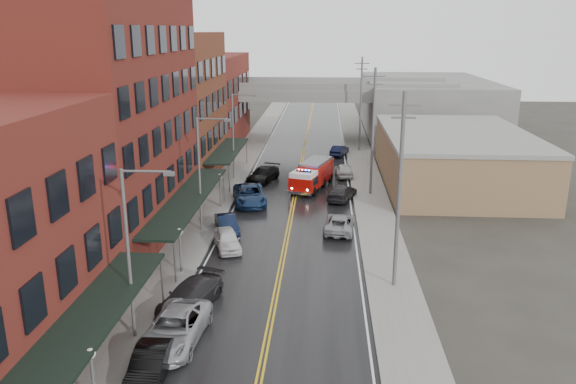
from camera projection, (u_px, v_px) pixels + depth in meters
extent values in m
cube|color=black|center=(292.00, 209.00, 49.56)|extent=(11.00, 160.00, 0.02)
cube|color=slate|center=(211.00, 207.00, 50.02)|extent=(3.00, 160.00, 0.15)
cube|color=slate|center=(376.00, 210.00, 49.07)|extent=(3.00, 160.00, 0.15)
cube|color=gray|center=(229.00, 207.00, 49.91)|extent=(0.30, 160.00, 0.15)
cube|color=gray|center=(357.00, 210.00, 49.18)|extent=(0.30, 160.00, 0.15)
cube|color=#5D1D18|center=(106.00, 119.00, 41.20)|extent=(9.00, 20.00, 18.00)
cube|color=brown|center=(171.00, 107.00, 58.38)|extent=(9.00, 15.00, 15.00)
cube|color=#5E1F18|center=(207.00, 101.00, 75.56)|extent=(9.00, 20.00, 12.00)
cube|color=olive|center=(454.00, 159.00, 57.40)|extent=(14.00, 22.00, 5.00)
cube|color=slate|center=(426.00, 106.00, 85.59)|extent=(18.00, 30.00, 8.00)
cube|color=black|center=(84.00, 325.00, 24.31)|extent=(2.60, 16.00, 0.18)
cylinder|color=slate|center=(162.00, 282.00, 31.93)|extent=(0.10, 0.10, 3.00)
cube|color=black|center=(188.00, 198.00, 42.51)|extent=(2.60, 18.00, 0.18)
cylinder|color=slate|center=(175.00, 262.00, 34.61)|extent=(0.10, 0.10, 3.00)
cylinder|color=slate|center=(224.00, 187.00, 51.09)|extent=(0.10, 0.10, 3.00)
cube|color=black|center=(228.00, 150.00, 59.27)|extent=(2.60, 13.00, 0.18)
cylinder|color=slate|center=(229.00, 179.00, 53.77)|extent=(0.10, 0.10, 3.00)
cylinder|color=slate|center=(247.00, 152.00, 65.45)|extent=(0.10, 0.10, 3.00)
sphere|color=silver|center=(90.00, 354.00, 22.35)|extent=(0.44, 0.44, 0.44)
cylinder|color=#59595B|center=(180.00, 254.00, 36.18)|extent=(0.14, 0.14, 2.80)
sphere|color=silver|center=(179.00, 232.00, 35.76)|extent=(0.44, 0.44, 0.44)
cylinder|color=#59595B|center=(220.00, 193.00, 49.59)|extent=(0.14, 0.14, 2.80)
sphere|color=silver|center=(220.00, 176.00, 49.17)|extent=(0.44, 0.44, 0.44)
cylinder|color=#59595B|center=(128.00, 257.00, 27.67)|extent=(0.18, 0.18, 9.00)
cylinder|color=#59595B|center=(146.00, 171.00, 26.36)|extent=(2.40, 0.12, 0.12)
cube|color=#59595B|center=(169.00, 174.00, 26.32)|extent=(0.50, 0.22, 0.18)
cylinder|color=#59595B|center=(199.00, 176.00, 43.00)|extent=(0.18, 0.18, 9.00)
cylinder|color=#59595B|center=(213.00, 119.00, 41.69)|extent=(2.40, 0.12, 0.12)
cube|color=#59595B|center=(227.00, 120.00, 41.64)|extent=(0.50, 0.22, 0.18)
cylinder|color=#59595B|center=(233.00, 137.00, 58.32)|extent=(0.18, 0.18, 9.00)
cylinder|color=#59595B|center=(244.00, 95.00, 57.01)|extent=(2.40, 0.12, 0.12)
cube|color=#59595B|center=(254.00, 96.00, 56.97)|extent=(0.50, 0.22, 0.18)
cylinder|color=#59595B|center=(399.00, 194.00, 33.05)|extent=(0.24, 0.24, 12.00)
cube|color=#59595B|center=(404.00, 105.00, 31.59)|extent=(1.80, 0.12, 0.12)
cube|color=#59595B|center=(404.00, 118.00, 31.79)|extent=(1.40, 0.12, 0.12)
cylinder|color=#59595B|center=(373.00, 133.00, 52.21)|extent=(0.24, 0.24, 12.00)
cube|color=#59595B|center=(375.00, 76.00, 50.75)|extent=(1.80, 0.12, 0.12)
cube|color=#59595B|center=(375.00, 84.00, 50.95)|extent=(1.40, 0.12, 0.12)
cylinder|color=#59595B|center=(361.00, 105.00, 71.36)|extent=(0.24, 0.24, 12.00)
cube|color=#59595B|center=(362.00, 63.00, 69.91)|extent=(1.80, 0.12, 0.12)
cube|color=#59595B|center=(362.00, 69.00, 70.10)|extent=(1.40, 0.12, 0.12)
cube|color=slate|center=(306.00, 93.00, 78.32)|extent=(40.00, 10.00, 1.50)
cube|color=slate|center=(229.00, 119.00, 80.09)|extent=(1.60, 8.00, 6.00)
cube|color=slate|center=(384.00, 120.00, 78.66)|extent=(1.60, 8.00, 6.00)
cube|color=#A40C07|center=(316.00, 172.00, 56.72)|extent=(3.68, 5.47, 1.92)
cube|color=#A40C07|center=(304.00, 183.00, 53.61)|extent=(2.89, 2.95, 1.37)
cube|color=silver|center=(304.00, 174.00, 53.36)|extent=(2.72, 2.74, 0.46)
cube|color=black|center=(304.00, 180.00, 53.70)|extent=(2.63, 2.08, 0.73)
cube|color=slate|center=(316.00, 161.00, 56.41)|extent=(3.35, 5.05, 0.27)
cube|color=black|center=(304.00, 171.00, 53.27)|extent=(1.47, 0.68, 0.13)
sphere|color=#FF0C0C|center=(299.00, 170.00, 53.43)|extent=(0.18, 0.18, 0.18)
sphere|color=#1933FF|center=(309.00, 171.00, 53.08)|extent=(0.18, 0.18, 0.18)
cylinder|color=black|center=(294.00, 189.00, 54.07)|extent=(0.97, 0.58, 0.91)
cylinder|color=black|center=(313.00, 191.00, 53.37)|extent=(0.97, 0.58, 0.91)
cylinder|color=black|center=(305.00, 181.00, 56.93)|extent=(0.97, 0.58, 0.91)
cylinder|color=black|center=(324.00, 183.00, 56.23)|extent=(0.97, 0.58, 0.91)
cylinder|color=black|center=(312.00, 176.00, 58.97)|extent=(0.97, 0.58, 0.91)
cylinder|color=black|center=(330.00, 178.00, 58.27)|extent=(0.97, 0.58, 0.91)
imported|color=black|center=(150.00, 364.00, 25.45)|extent=(1.65, 4.36, 1.42)
imported|color=#989BA0|center=(175.00, 328.00, 28.35)|extent=(3.03, 5.90, 1.59)
imported|color=black|center=(190.00, 296.00, 31.91)|extent=(3.61, 5.51, 1.48)
imported|color=silver|center=(227.00, 240.00, 40.49)|extent=(2.84, 4.43, 1.40)
imported|color=black|center=(227.00, 224.00, 43.88)|extent=(2.68, 4.24, 1.32)
imported|color=#14284C|center=(249.00, 195.00, 50.97)|extent=(3.97, 6.45, 1.67)
imported|color=black|center=(263.00, 175.00, 58.40)|extent=(3.57, 5.56, 1.50)
imported|color=gray|center=(340.00, 223.00, 44.03)|extent=(2.72, 5.04, 1.34)
imported|color=black|center=(342.00, 193.00, 52.21)|extent=(3.24, 5.02, 1.35)
imported|color=beige|center=(344.00, 170.00, 60.35)|extent=(2.05, 4.32, 1.43)
imported|color=black|center=(339.00, 150.00, 70.34)|extent=(2.56, 4.32, 1.34)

